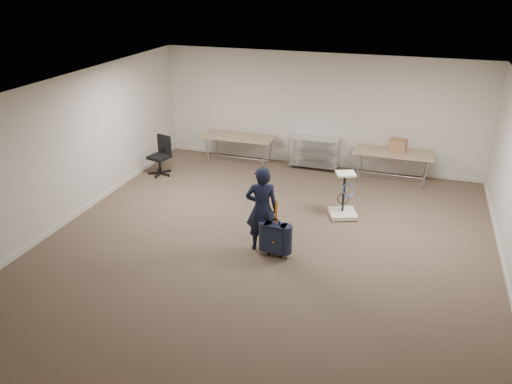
% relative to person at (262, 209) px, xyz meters
% --- Properties ---
extents(ground, '(9.00, 9.00, 0.00)m').
position_rel_person_xyz_m(ground, '(0.05, -0.04, -0.78)').
color(ground, '#4A3D2D').
rests_on(ground, ground).
extents(room_shell, '(8.00, 9.00, 9.00)m').
position_rel_person_xyz_m(room_shell, '(0.05, 1.34, -0.73)').
color(room_shell, beige).
rests_on(room_shell, ground).
extents(folding_table_left, '(1.80, 0.75, 0.73)m').
position_rel_person_xyz_m(folding_table_left, '(-1.85, 3.91, -0.10)').
color(folding_table_left, '#907358').
rests_on(folding_table_left, ground).
extents(folding_table_right, '(1.80, 0.75, 0.73)m').
position_rel_person_xyz_m(folding_table_right, '(1.95, 3.91, -0.10)').
color(folding_table_right, '#907358').
rests_on(folding_table_right, ground).
extents(wire_shelf, '(1.22, 0.47, 0.80)m').
position_rel_person_xyz_m(wire_shelf, '(0.05, 4.16, -0.34)').
color(wire_shelf, silver).
rests_on(wire_shelf, ground).
extents(person, '(0.65, 0.53, 1.56)m').
position_rel_person_xyz_m(person, '(0.00, 0.00, 0.00)').
color(person, black).
rests_on(person, ground).
extents(suitcase, '(0.39, 0.23, 1.04)m').
position_rel_person_xyz_m(suitcase, '(0.30, -0.18, -0.43)').
color(suitcase, black).
rests_on(suitcase, ground).
extents(office_chair, '(0.57, 0.57, 0.94)m').
position_rel_person_xyz_m(office_chair, '(-3.40, 2.63, -0.50)').
color(office_chair, black).
rests_on(office_chair, ground).
extents(equipment_cart, '(0.67, 0.67, 0.95)m').
position_rel_person_xyz_m(equipment_cart, '(1.18, 1.71, -0.53)').
color(equipment_cart, beige).
rests_on(equipment_cart, ground).
extents(cardboard_box, '(0.41, 0.33, 0.28)m').
position_rel_person_xyz_m(cardboard_box, '(2.03, 4.01, 0.09)').
color(cardboard_box, '#986E46').
rests_on(cardboard_box, folding_table_right).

